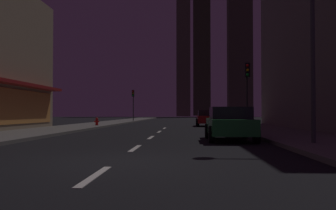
# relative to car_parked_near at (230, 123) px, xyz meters

# --- Properties ---
(ground_plane) EXTENTS (78.00, 136.00, 0.10)m
(ground_plane) POSITION_rel_car_parked_near_xyz_m (-3.60, 25.22, -0.79)
(ground_plane) COLOR black
(sidewalk_right) EXTENTS (4.00, 76.00, 0.15)m
(sidewalk_right) POSITION_rel_car_parked_near_xyz_m (3.40, 25.22, -0.67)
(sidewalk_right) COLOR #605E59
(sidewalk_right) RESTS_ON ground
(sidewalk_left) EXTENTS (4.00, 76.00, 0.15)m
(sidewalk_left) POSITION_rel_car_parked_near_xyz_m (-10.60, 25.22, -0.67)
(sidewalk_left) COLOR #605E59
(sidewalk_left) RESTS_ON ground
(lane_marking_center) EXTENTS (0.16, 23.00, 0.01)m
(lane_marking_center) POSITION_rel_car_parked_near_xyz_m (-3.60, 1.62, -0.73)
(lane_marking_center) COLOR silver
(lane_marking_center) RESTS_ON ground
(skyscraper_distant_tall) EXTENTS (5.04, 8.09, 77.12)m
(skyscraper_distant_tall) POSITION_rel_car_parked_near_xyz_m (-3.04, 115.51, 37.82)
(skyscraper_distant_tall) COLOR #534F3E
(skyscraper_distant_tall) RESTS_ON ground
(skyscraper_distant_mid) EXTENTS (7.84, 7.15, 71.34)m
(skyscraper_distant_mid) POSITION_rel_car_parked_near_xyz_m (5.15, 149.17, 34.93)
(skyscraper_distant_mid) COLOR #312F25
(skyscraper_distant_mid) RESTS_ON ground
(skyscraper_distant_short) EXTENTS (8.27, 5.42, 77.66)m
(skyscraper_distant_short) POSITION_rel_car_parked_near_xyz_m (16.68, 108.22, 38.09)
(skyscraper_distant_short) COLOR #3F3C2F
(skyscraper_distant_short) RESTS_ON ground
(skyscraper_distant_slender) EXTENTS (8.76, 8.66, 72.27)m
(skyscraper_distant_slender) POSITION_rel_car_parked_near_xyz_m (31.79, 115.98, 35.39)
(skyscraper_distant_slender) COLOR brown
(skyscraper_distant_slender) RESTS_ON ground
(car_parked_near) EXTENTS (1.98, 4.24, 1.45)m
(car_parked_near) POSITION_rel_car_parked_near_xyz_m (0.00, 0.00, 0.00)
(car_parked_near) COLOR #1E722D
(car_parked_near) RESTS_ON ground
(car_parked_far) EXTENTS (1.98, 4.24, 1.45)m
(car_parked_far) POSITION_rel_car_parked_near_xyz_m (0.00, 16.67, 0.00)
(car_parked_far) COLOR #B21919
(car_parked_far) RESTS_ON ground
(fire_hydrant_far_left) EXTENTS (0.42, 0.30, 0.65)m
(fire_hydrant_far_left) POSITION_rel_car_parked_near_xyz_m (-9.50, 14.17, -0.29)
(fire_hydrant_far_left) COLOR red
(fire_hydrant_far_left) RESTS_ON sidewalk_left
(traffic_light_near_right) EXTENTS (0.32, 0.48, 4.20)m
(traffic_light_near_right) POSITION_rel_car_parked_near_xyz_m (1.90, 6.70, 2.45)
(traffic_light_near_right) COLOR #2D2D2D
(traffic_light_near_right) RESTS_ON sidewalk_right
(traffic_light_far_left) EXTENTS (0.32, 0.48, 4.20)m
(traffic_light_far_left) POSITION_rel_car_parked_near_xyz_m (-9.10, 31.85, 2.45)
(traffic_light_far_left) COLOR #2D2D2D
(traffic_light_far_left) RESTS_ON sidewalk_left
(street_lamp_right) EXTENTS (1.96, 0.56, 6.58)m
(street_lamp_right) POSITION_rel_car_parked_near_xyz_m (1.78, -2.71, 4.33)
(street_lamp_right) COLOR #38383D
(street_lamp_right) RESTS_ON sidewalk_right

